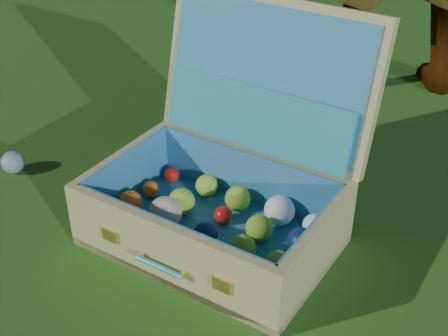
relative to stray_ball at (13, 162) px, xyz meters
The scene contains 3 objects.
ground 0.69m from the stray_ball, ahead, with size 60.00×60.00×0.00m, color #215114.
stray_ball is the anchor object (origin of this frame).
suitcase 0.69m from the stray_ball, ahead, with size 0.66×0.61×0.55m.
Camera 1 is at (0.45, -1.19, 0.99)m, focal length 50.00 mm.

